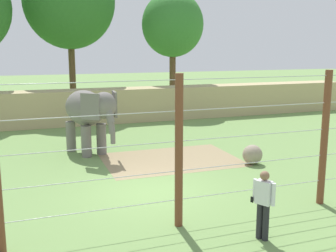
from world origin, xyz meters
name	(u,v)px	position (x,y,z in m)	size (l,w,h in m)	color
ground_plane	(152,193)	(0.00, 0.00, 0.00)	(120.00, 120.00, 0.00)	#6B8E4C
dirt_patch	(171,160)	(1.89, 3.39, 0.00)	(5.34, 3.82, 0.01)	#937F5B
embankment_wall	(86,107)	(0.00, 12.73, 1.01)	(36.00, 1.80, 2.02)	tan
elephant	(88,112)	(-1.02, 5.50, 1.82)	(2.22, 3.52, 2.74)	slate
enrichment_ball	(252,155)	(4.63, 1.70, 0.38)	(0.76, 0.76, 0.76)	gray
cable_fence	(182,151)	(-0.04, -2.52, 1.94)	(9.61, 0.20, 3.85)	brown
zookeeper	(264,202)	(1.45, -3.91, 0.93)	(0.40, 0.54, 1.67)	#232328
tree_far_left	(69,1)	(-0.09, 17.50, 7.52)	(6.11, 6.11, 10.75)	brown
tree_far_right	(173,25)	(6.69, 15.81, 6.00)	(4.29, 4.29, 8.29)	brown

